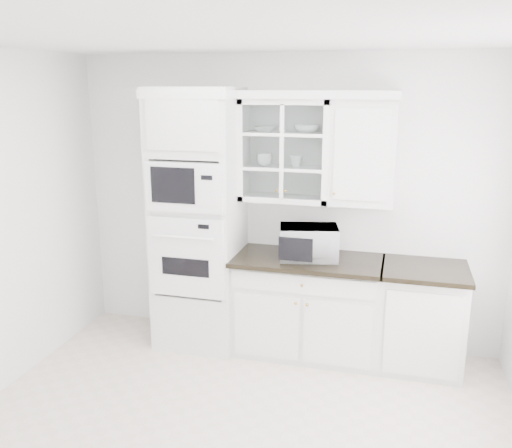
% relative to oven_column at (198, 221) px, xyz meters
% --- Properties ---
extents(ground, '(4.00, 3.50, 0.01)m').
position_rel_oven_column_xyz_m(ground, '(0.75, -1.42, -1.19)').
color(ground, beige).
rests_on(ground, ground).
extents(room_shell, '(4.00, 3.50, 2.70)m').
position_rel_oven_column_xyz_m(room_shell, '(0.75, -0.99, 0.58)').
color(room_shell, white).
rests_on(room_shell, ground).
extents(oven_column, '(0.76, 0.68, 2.40)m').
position_rel_oven_column_xyz_m(oven_column, '(0.00, 0.00, 0.00)').
color(oven_column, silver).
rests_on(oven_column, ground).
extents(base_cabinet_run, '(1.32, 0.67, 0.92)m').
position_rel_oven_column_xyz_m(base_cabinet_run, '(1.03, 0.03, -0.74)').
color(base_cabinet_run, silver).
rests_on(base_cabinet_run, ground).
extents(extra_base_cabinet, '(0.72, 0.67, 0.92)m').
position_rel_oven_column_xyz_m(extra_base_cabinet, '(2.03, 0.03, -0.74)').
color(extra_base_cabinet, silver).
rests_on(extra_base_cabinet, ground).
extents(upper_cabinet_glass, '(0.80, 0.33, 0.90)m').
position_rel_oven_column_xyz_m(upper_cabinet_glass, '(0.78, 0.17, 0.65)').
color(upper_cabinet_glass, silver).
rests_on(upper_cabinet_glass, room_shell).
extents(upper_cabinet_solid, '(0.55, 0.33, 0.90)m').
position_rel_oven_column_xyz_m(upper_cabinet_solid, '(1.46, 0.17, 0.65)').
color(upper_cabinet_solid, silver).
rests_on(upper_cabinet_solid, room_shell).
extents(crown_molding, '(2.14, 0.38, 0.07)m').
position_rel_oven_column_xyz_m(crown_molding, '(0.68, 0.14, 1.14)').
color(crown_molding, white).
rests_on(crown_molding, room_shell).
extents(countertop_microwave, '(0.58, 0.52, 0.29)m').
position_rel_oven_column_xyz_m(countertop_microwave, '(1.03, 0.02, -0.13)').
color(countertop_microwave, white).
rests_on(countertop_microwave, base_cabinet_run).
extents(bowl_a, '(0.19, 0.19, 0.05)m').
position_rel_oven_column_xyz_m(bowl_a, '(0.59, 0.18, 0.83)').
color(bowl_a, white).
rests_on(bowl_a, upper_cabinet_glass).
extents(bowl_b, '(0.28, 0.28, 0.07)m').
position_rel_oven_column_xyz_m(bowl_b, '(0.96, 0.17, 0.84)').
color(bowl_b, white).
rests_on(bowl_b, upper_cabinet_glass).
extents(cup_a, '(0.16, 0.16, 0.11)m').
position_rel_oven_column_xyz_m(cup_a, '(0.59, 0.17, 0.57)').
color(cup_a, white).
rests_on(cup_a, upper_cabinet_glass).
extents(cup_b, '(0.12, 0.12, 0.10)m').
position_rel_oven_column_xyz_m(cup_b, '(0.88, 0.16, 0.56)').
color(cup_b, white).
rests_on(cup_b, upper_cabinet_glass).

